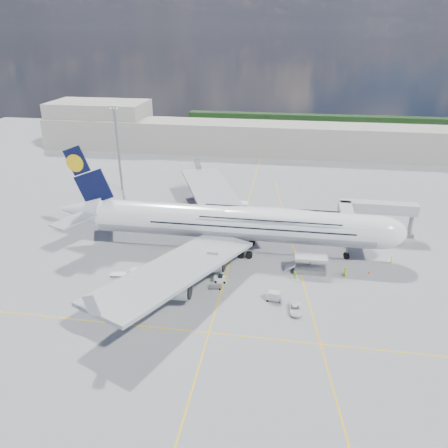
# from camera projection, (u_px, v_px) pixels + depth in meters

# --- Properties ---
(ground) EXTENTS (300.00, 300.00, 0.00)m
(ground) POSITION_uv_depth(u_px,v_px,m) (227.00, 272.00, 90.41)
(ground) COLOR gray
(ground) RESTS_ON ground
(taxi_line_main) EXTENTS (0.25, 220.00, 0.01)m
(taxi_line_main) POSITION_uv_depth(u_px,v_px,m) (227.00, 272.00, 90.41)
(taxi_line_main) COLOR yellow
(taxi_line_main) RESTS_ON ground
(taxi_line_cross) EXTENTS (120.00, 0.25, 0.01)m
(taxi_line_cross) POSITION_uv_depth(u_px,v_px,m) (209.00, 333.00, 72.40)
(taxi_line_cross) COLOR yellow
(taxi_line_cross) RESTS_ON ground
(taxi_line_diag) EXTENTS (14.16, 99.06, 0.01)m
(taxi_line_diag) POSITION_uv_depth(u_px,v_px,m) (295.00, 255.00, 97.43)
(taxi_line_diag) COLOR yellow
(taxi_line_diag) RESTS_ON ground
(airliner) EXTENTS (77.26, 79.15, 23.71)m
(airliner) POSITION_uv_depth(u_px,v_px,m) (235.00, 223.00, 96.56)
(airliner) COLOR white
(airliner) RESTS_ON ground
(jet_bridge) EXTENTS (18.80, 12.10, 8.50)m
(jet_bridge) POSITION_uv_depth(u_px,v_px,m) (366.00, 212.00, 102.23)
(jet_bridge) COLOR #B7B7BC
(jet_bridge) RESTS_ON ground
(cargo_loader) EXTENTS (8.53, 3.20, 3.67)m
(cargo_loader) POSITION_uv_depth(u_px,v_px,m) (309.00, 266.00, 90.12)
(cargo_loader) COLOR silver
(cargo_loader) RESTS_ON ground
(light_mast) EXTENTS (3.00, 0.70, 25.50)m
(light_mast) POSITION_uv_depth(u_px,v_px,m) (118.00, 148.00, 131.19)
(light_mast) COLOR gray
(light_mast) RESTS_ON ground
(terminal) EXTENTS (180.00, 16.00, 12.00)m
(terminal) POSITION_uv_depth(u_px,v_px,m) (263.00, 139.00, 173.50)
(terminal) COLOR #B2AD9E
(terminal) RESTS_ON ground
(hangar) EXTENTS (40.00, 22.00, 18.00)m
(hangar) POSITION_uv_depth(u_px,v_px,m) (100.00, 123.00, 186.70)
(hangar) COLOR #B2AD9E
(hangar) RESTS_ON ground
(tree_line) EXTENTS (160.00, 6.00, 8.00)m
(tree_line) POSITION_uv_depth(u_px,v_px,m) (353.00, 124.00, 209.18)
(tree_line) COLOR #193814
(tree_line) RESTS_ON ground
(dolly_row_a) EXTENTS (3.08, 1.82, 1.87)m
(dolly_row_a) POSITION_uv_depth(u_px,v_px,m) (166.00, 270.00, 89.17)
(dolly_row_a) COLOR gray
(dolly_row_a) RESTS_ON ground
(dolly_row_b) EXTENTS (3.35, 2.08, 0.46)m
(dolly_row_b) POSITION_uv_depth(u_px,v_px,m) (118.00, 274.00, 88.98)
(dolly_row_b) COLOR gray
(dolly_row_b) RESTS_ON ground
(dolly_row_c) EXTENTS (3.18, 1.70, 2.01)m
(dolly_row_c) POSITION_uv_depth(u_px,v_px,m) (175.00, 291.00, 82.01)
(dolly_row_c) COLOR gray
(dolly_row_c) RESTS_ON ground
(dolly_back) EXTENTS (3.29, 2.01, 0.46)m
(dolly_back) POSITION_uv_depth(u_px,v_px,m) (138.00, 270.00, 90.60)
(dolly_back) COLOR gray
(dolly_back) RESTS_ON ground
(dolly_nose_far) EXTENTS (3.07, 1.91, 1.83)m
(dolly_nose_far) POSITION_uv_depth(u_px,v_px,m) (274.00, 296.00, 80.64)
(dolly_nose_far) COLOR gray
(dolly_nose_far) RESTS_ON ground
(dolly_nose_near) EXTENTS (2.80, 1.84, 0.38)m
(dolly_nose_near) POSITION_uv_depth(u_px,v_px,m) (215.00, 287.00, 84.71)
(dolly_nose_near) COLOR gray
(dolly_nose_near) RESTS_ON ground
(baggage_tug) EXTENTS (2.48, 1.19, 1.55)m
(baggage_tug) POSITION_uv_depth(u_px,v_px,m) (220.00, 279.00, 86.64)
(baggage_tug) COLOR white
(baggage_tug) RESTS_ON ground
(catering_truck_inner) EXTENTS (7.07, 2.80, 4.23)m
(catering_truck_inner) POSITION_uv_depth(u_px,v_px,m) (241.00, 210.00, 115.91)
(catering_truck_inner) COLOR gray
(catering_truck_inner) RESTS_ON ground
(catering_truck_outer) EXTENTS (7.23, 5.00, 3.98)m
(catering_truck_outer) POSITION_uv_depth(u_px,v_px,m) (203.00, 192.00, 129.33)
(catering_truck_outer) COLOR gray
(catering_truck_outer) RESTS_ON ground
(service_van) EXTENTS (2.26, 4.39, 1.19)m
(service_van) POSITION_uv_depth(u_px,v_px,m) (295.00, 309.00, 77.54)
(service_van) COLOR white
(service_van) RESTS_ON ground
(crew_nose) EXTENTS (0.79, 0.81, 1.87)m
(crew_nose) POSITION_uv_depth(u_px,v_px,m) (391.00, 260.00, 93.07)
(crew_nose) COLOR #D0E518
(crew_nose) RESTS_ON ground
(crew_loader) EXTENTS (1.16, 1.11, 1.89)m
(crew_loader) POSITION_uv_depth(u_px,v_px,m) (295.00, 276.00, 87.16)
(crew_loader) COLOR #AAEA18
(crew_loader) RESTS_ON ground
(crew_wing) EXTENTS (0.65, 1.05, 1.66)m
(crew_wing) POSITION_uv_depth(u_px,v_px,m) (201.00, 274.00, 88.14)
(crew_wing) COLOR #96E017
(crew_wing) RESTS_ON ground
(crew_van) EXTENTS (0.83, 1.08, 1.98)m
(crew_van) POSITION_uv_depth(u_px,v_px,m) (345.00, 272.00, 88.67)
(crew_van) COLOR #9BE117
(crew_van) RESTS_ON ground
(crew_tug) EXTENTS (1.10, 0.83, 1.50)m
(crew_tug) POSITION_uv_depth(u_px,v_px,m) (226.00, 280.00, 86.19)
(crew_tug) COLOR #C4E518
(crew_tug) RESTS_ON ground
(cone_nose) EXTENTS (0.45, 0.45, 0.57)m
(cone_nose) POSITION_uv_depth(u_px,v_px,m) (369.00, 272.00, 89.89)
(cone_nose) COLOR #FF5C0D
(cone_nose) RESTS_ON ground
(cone_wing_left_inner) EXTENTS (0.49, 0.49, 0.63)m
(cone_wing_left_inner) POSITION_uv_depth(u_px,v_px,m) (185.00, 215.00, 117.13)
(cone_wing_left_inner) COLOR #FF5C0D
(cone_wing_left_inner) RESTS_ON ground
(cone_wing_left_outer) EXTENTS (0.41, 0.41, 0.52)m
(cone_wing_left_outer) POSITION_uv_depth(u_px,v_px,m) (184.00, 202.00, 126.43)
(cone_wing_left_outer) COLOR #FF5C0D
(cone_wing_left_outer) RESTS_ON ground
(cone_wing_right_inner) EXTENTS (0.42, 0.42, 0.53)m
(cone_wing_right_inner) POSITION_uv_depth(u_px,v_px,m) (147.00, 279.00, 87.43)
(cone_wing_right_inner) COLOR #FF5C0D
(cone_wing_right_inner) RESTS_ON ground
(cone_wing_right_outer) EXTENTS (0.45, 0.45, 0.57)m
(cone_wing_right_outer) POSITION_uv_depth(u_px,v_px,m) (162.00, 287.00, 84.70)
(cone_wing_right_outer) COLOR #FF5C0D
(cone_wing_right_outer) RESTS_ON ground
(cone_tail) EXTENTS (0.47, 0.47, 0.60)m
(cone_tail) POSITION_uv_depth(u_px,v_px,m) (108.00, 229.00, 108.98)
(cone_tail) COLOR #FF5C0D
(cone_tail) RESTS_ON ground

